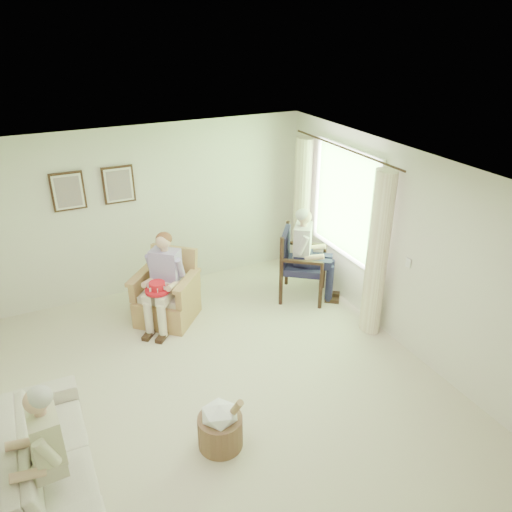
{
  "coord_description": "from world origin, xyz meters",
  "views": [
    {
      "loc": [
        -1.65,
        -4.4,
        4.01
      ],
      "look_at": [
        0.97,
        1.08,
        1.05
      ],
      "focal_mm": 35.0,
      "sensor_mm": 36.0,
      "label": 1
    }
  ],
  "objects_px": {
    "red_hat": "(157,288)",
    "wood_armchair": "(300,259)",
    "sofa": "(48,455)",
    "wicker_armchair": "(166,299)",
    "person_wicker": "(166,275)",
    "hatbox": "(220,425)",
    "person_dark": "(307,249)",
    "person_sofa": "(43,446)"
  },
  "relations": [
    {
      "from": "wicker_armchair",
      "to": "red_hat",
      "type": "distance_m",
      "value": 0.49
    },
    {
      "from": "sofa",
      "to": "hatbox",
      "type": "height_order",
      "value": "hatbox"
    },
    {
      "from": "wicker_armchair",
      "to": "red_hat",
      "type": "relative_size",
      "value": 3.01
    },
    {
      "from": "person_dark",
      "to": "wood_armchair",
      "type": "bearing_deg",
      "value": 36.55
    },
    {
      "from": "person_sofa",
      "to": "person_wicker",
      "type": "bearing_deg",
      "value": 139.92
    },
    {
      "from": "person_wicker",
      "to": "wood_armchair",
      "type": "bearing_deg",
      "value": 39.73
    },
    {
      "from": "wicker_armchair",
      "to": "person_wicker",
      "type": "xyz_separation_m",
      "value": [
        -0.0,
        -0.13,
        0.46
      ]
    },
    {
      "from": "person_wicker",
      "to": "red_hat",
      "type": "distance_m",
      "value": 0.24
    },
    {
      "from": "red_hat",
      "to": "wood_armchair",
      "type": "bearing_deg",
      "value": 2.01
    },
    {
      "from": "person_wicker",
      "to": "person_dark",
      "type": "distance_m",
      "value": 2.12
    },
    {
      "from": "wood_armchair",
      "to": "person_wicker",
      "type": "xyz_separation_m",
      "value": [
        -2.11,
        0.06,
        0.19
      ]
    },
    {
      "from": "wicker_armchair",
      "to": "person_dark",
      "type": "height_order",
      "value": "person_dark"
    },
    {
      "from": "person_dark",
      "to": "person_sofa",
      "type": "xyz_separation_m",
      "value": [
        -3.9,
        -2.16,
        -0.15
      ]
    },
    {
      "from": "person_wicker",
      "to": "hatbox",
      "type": "height_order",
      "value": "person_wicker"
    },
    {
      "from": "wood_armchair",
      "to": "person_dark",
      "type": "relative_size",
      "value": 0.76
    },
    {
      "from": "person_dark",
      "to": "hatbox",
      "type": "distance_m",
      "value": 3.22
    },
    {
      "from": "sofa",
      "to": "person_dark",
      "type": "height_order",
      "value": "person_dark"
    },
    {
      "from": "wood_armchair",
      "to": "person_sofa",
      "type": "bearing_deg",
      "value": 157.49
    },
    {
      "from": "hatbox",
      "to": "wicker_armchair",
      "type": "bearing_deg",
      "value": 85.78
    },
    {
      "from": "hatbox",
      "to": "person_wicker",
      "type": "bearing_deg",
      "value": 85.55
    },
    {
      "from": "wood_armchair",
      "to": "hatbox",
      "type": "bearing_deg",
      "value": 172.35
    },
    {
      "from": "sofa",
      "to": "hatbox",
      "type": "relative_size",
      "value": 2.85
    },
    {
      "from": "hatbox",
      "to": "wood_armchair",
      "type": "bearing_deg",
      "value": 45.8
    },
    {
      "from": "wood_armchair",
      "to": "sofa",
      "type": "distance_m",
      "value": 4.41
    },
    {
      "from": "person_sofa",
      "to": "wood_armchair",
      "type": "bearing_deg",
      "value": 117.64
    },
    {
      "from": "person_wicker",
      "to": "red_hat",
      "type": "xyz_separation_m",
      "value": [
        -0.17,
        -0.14,
        -0.1
      ]
    },
    {
      "from": "person_dark",
      "to": "hatbox",
      "type": "relative_size",
      "value": 2.11
    },
    {
      "from": "person_dark",
      "to": "red_hat",
      "type": "distance_m",
      "value": 2.29
    },
    {
      "from": "sofa",
      "to": "red_hat",
      "type": "xyz_separation_m",
      "value": [
        1.62,
        1.95,
        0.4
      ]
    },
    {
      "from": "wicker_armchair",
      "to": "person_wicker",
      "type": "distance_m",
      "value": 0.48
    },
    {
      "from": "wicker_armchair",
      "to": "sofa",
      "type": "height_order",
      "value": "wicker_armchair"
    },
    {
      "from": "person_sofa",
      "to": "red_hat",
      "type": "xyz_separation_m",
      "value": [
        1.62,
        2.26,
        -0.01
      ]
    },
    {
      "from": "sofa",
      "to": "wood_armchair",
      "type": "bearing_deg",
      "value": -62.56
    },
    {
      "from": "wicker_armchair",
      "to": "person_wicker",
      "type": "relative_size",
      "value": 0.76
    },
    {
      "from": "sofa",
      "to": "red_hat",
      "type": "relative_size",
      "value": 5.72
    },
    {
      "from": "red_hat",
      "to": "hatbox",
      "type": "height_order",
      "value": "red_hat"
    },
    {
      "from": "sofa",
      "to": "red_hat",
      "type": "bearing_deg",
      "value": -39.83
    },
    {
      "from": "sofa",
      "to": "person_wicker",
      "type": "height_order",
      "value": "person_wicker"
    },
    {
      "from": "sofa",
      "to": "person_dark",
      "type": "xyz_separation_m",
      "value": [
        3.9,
        1.85,
        0.57
      ]
    },
    {
      "from": "wood_armchair",
      "to": "red_hat",
      "type": "bearing_deg",
      "value": 128.56
    },
    {
      "from": "person_dark",
      "to": "sofa",
      "type": "bearing_deg",
      "value": 151.89
    },
    {
      "from": "hatbox",
      "to": "red_hat",
      "type": "bearing_deg",
      "value": 89.59
    }
  ]
}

